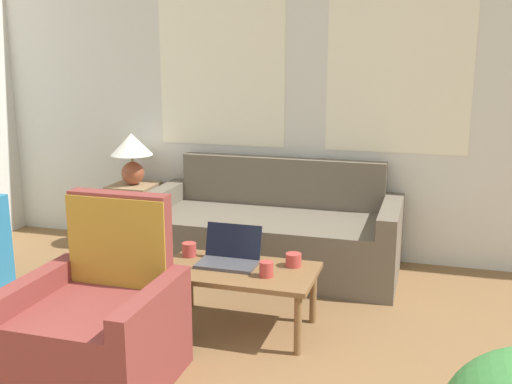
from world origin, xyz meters
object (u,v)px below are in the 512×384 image
laptop (229,255)px  cup_navy (266,269)px  cup_yellow (189,250)px  coffee_table (239,276)px  couch (272,235)px  armchair (100,329)px  table_lamp (132,151)px  cup_white (293,260)px

laptop → cup_navy: 0.32m
cup_navy → cup_yellow: bearing=160.3°
coffee_table → couch: bearing=94.9°
armchair → cup_navy: 0.99m
couch → cup_yellow: size_ratio=21.46×
cup_navy → cup_yellow: (-0.57, 0.21, -0.00)m
couch → laptop: couch is taller
table_lamp → armchair: bearing=-66.8°
armchair → laptop: bearing=63.2°
table_lamp → coffee_table: table_lamp is taller
laptop → cup_navy: bearing=-28.0°
couch → laptop: bearing=-89.5°
cup_navy → cup_white: size_ratio=0.94×
armchair → cup_navy: (0.70, 0.68, 0.16)m
coffee_table → cup_white: (0.31, 0.14, 0.09)m
cup_navy → cup_yellow: size_ratio=0.99×
cup_navy → cup_yellow: cup_navy is taller
coffee_table → laptop: size_ratio=2.60×
cup_navy → cup_white: cup_navy is taller
couch → coffee_table: bearing=-85.1°
couch → cup_navy: (0.29, -1.18, 0.17)m
armchair → laptop: armchair is taller
cup_navy → cup_white: 0.24m
table_lamp → cup_navy: table_lamp is taller
laptop → cup_yellow: (-0.29, 0.06, -0.01)m
cup_navy → laptop: bearing=152.0°
cup_white → armchair: bearing=-132.2°
table_lamp → cup_white: (1.68, -1.13, -0.42)m
armchair → laptop: (0.42, 0.83, 0.16)m
armchair → coffee_table: size_ratio=1.01×
table_lamp → cup_yellow: (1.00, -1.14, -0.42)m
laptop → cup_yellow: 0.30m
armchair → cup_yellow: 0.91m
cup_yellow → table_lamp: bearing=131.2°
couch → cup_white: (0.40, -0.97, 0.17)m
coffee_table → cup_navy: size_ratio=10.31×
laptop → cup_navy: size_ratio=3.96×
armchair → cup_yellow: armchair is taller
cup_navy → coffee_table: bearing=159.1°
laptop → cup_yellow: size_ratio=3.92×
table_lamp → cup_white: table_lamp is taller
table_lamp → laptop: 1.80m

